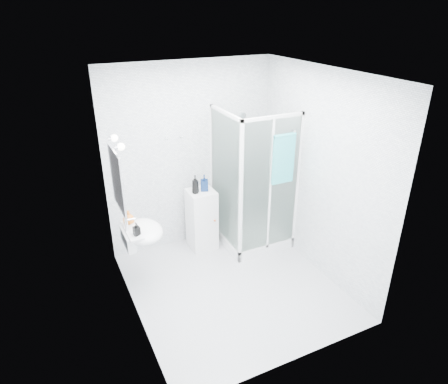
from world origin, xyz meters
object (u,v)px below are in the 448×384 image
hand_towel (284,158)px  shower_enclosure (250,217)px  wall_basin (141,232)px  soap_dispenser_orange (129,217)px  shampoo_bottle_a (195,184)px  storage_cabinet (202,219)px  soap_dispenser_black (136,229)px  shampoo_bottle_b (204,183)px

hand_towel → shower_enclosure: bearing=119.7°
wall_basin → soap_dispenser_orange: bearing=124.5°
shower_enclosure → soap_dispenser_orange: 1.83m
shampoo_bottle_a → soap_dispenser_orange: shampoo_bottle_a is taller
wall_basin → storage_cabinet: (1.01, 0.57, -0.35)m
hand_towel → shampoo_bottle_a: (-0.97, 0.63, -0.44)m
hand_towel → shampoo_bottle_a: hand_towel is taller
soap_dispenser_orange → soap_dispenser_black: 0.29m
shampoo_bottle_b → hand_towel: bearing=-38.6°
shampoo_bottle_a → shampoo_bottle_b: shampoo_bottle_a is taller
shampoo_bottle_a → soap_dispenser_orange: bearing=-158.2°
wall_basin → hand_towel: (1.88, -0.09, 0.66)m
hand_towel → shampoo_bottle_b: hand_towel is taller
hand_towel → shampoo_bottle_b: 1.15m
shower_enclosure → wall_basin: (-1.66, -0.32, 0.35)m
soap_dispenser_black → storage_cabinet: bearing=33.4°
shampoo_bottle_b → wall_basin: bearing=-151.6°
storage_cabinet → shampoo_bottle_a: size_ratio=3.45×
shampoo_bottle_b → soap_dispenser_orange: bearing=-159.4°
shampoo_bottle_b → soap_dispenser_black: shampoo_bottle_b is taller
wall_basin → hand_towel: 2.00m
shower_enclosure → storage_cabinet: (-0.65, 0.25, -0.00)m
storage_cabinet → shampoo_bottle_b: bearing=3.4°
hand_towel → soap_dispenser_orange: bearing=173.6°
hand_towel → shampoo_bottle_a: size_ratio=2.58×
wall_basin → shampoo_bottle_b: bearing=28.4°
shampoo_bottle_b → soap_dispenser_black: 1.35m
wall_basin → soap_dispenser_orange: soap_dispenser_orange is taller
wall_basin → hand_towel: hand_towel is taller
shower_enclosure → hand_towel: shower_enclosure is taller
wall_basin → shampoo_bottle_a: bearing=30.7°
soap_dispenser_black → hand_towel: bearing=1.8°
hand_towel → soap_dispenser_black: hand_towel is taller
storage_cabinet → wall_basin: bearing=-150.9°
storage_cabinet → shampoo_bottle_a: 0.58m
wall_basin → shampoo_bottle_a: shampoo_bottle_a is taller
storage_cabinet → soap_dispenser_black: size_ratio=5.76×
shower_enclosure → soap_dispenser_orange: size_ratio=11.43×
wall_basin → storage_cabinet: 1.21m
shampoo_bottle_b → storage_cabinet: bearing=-176.2°
soap_dispenser_orange → storage_cabinet: bearing=21.3°
shampoo_bottle_b → shower_enclosure: bearing=-23.3°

